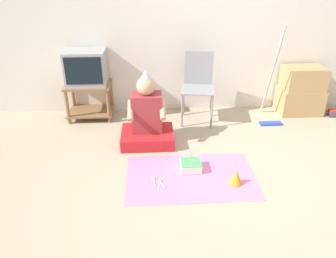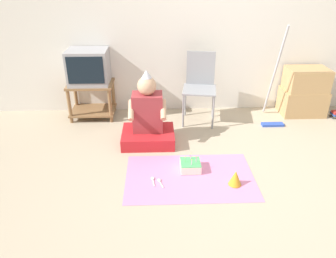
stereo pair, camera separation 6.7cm
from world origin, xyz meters
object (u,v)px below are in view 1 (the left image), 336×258
Objects in this scene: person_seated at (147,121)px; birthday_cake at (191,165)px; cardboard_box_stack at (301,91)px; dust_mop at (271,94)px; tv at (86,67)px; folding_chair at (198,82)px; party_hat_blue at (237,177)px; book_pile at (335,113)px.

birthday_cake is (0.43, -0.62, -0.22)m from person_seated.
person_seated is at bearing -161.25° from cardboard_box_stack.
dust_mop is (-0.51, -0.25, 0.06)m from cardboard_box_stack.
person_seated is (0.75, -0.72, -0.42)m from tv.
birthday_cake is (-0.23, -1.20, -0.46)m from folding_chair.
folding_chair is 1.38× the size of cardboard_box_stack.
cardboard_box_stack is 2.05m from party_hat_blue.
dust_mop reaches higher than cardboard_box_stack.
tv is at bearing 177.14° from book_pile.
tv reaches higher than cardboard_box_stack.
folding_chair is at bearing 41.44° from person_seated.
dust_mop reaches higher than book_pile.
dust_mop is 1.66m from person_seated.
birthday_cake is at bearing -54.91° from person_seated.
birthday_cake is at bearing -137.09° from dust_mop.
book_pile is 2.63m from person_seated.
dust_mop is at bearing -7.60° from folding_chair.
folding_chair is 1.96m from book_pile.
cardboard_box_stack is 2.15m from birthday_cake.
book_pile is 2.25m from party_hat_blue.
birthday_cake is (-2.13, -1.17, 0.00)m from book_pile.
dust_mop is 6.20× the size of book_pile.
cardboard_box_stack is at bearing -0.18° from tv.
tv is at bearing 173.60° from dust_mop.
tv is 2.49× the size of book_pile.
party_hat_blue is (-1.73, -1.44, 0.03)m from book_pile.
tv is 0.78× the size of cardboard_box_stack.
cardboard_box_stack is 0.75× the size of person_seated.
cardboard_box_stack is 3.17× the size of book_pile.
book_pile is at bearing -0.81° from folding_chair.
folding_chair is 4.39× the size of birthday_cake.
person_seated is (-1.59, -0.46, -0.10)m from dust_mop.
dust_mop is at bearing 42.91° from birthday_cake.
party_hat_blue is (1.59, -1.60, -0.61)m from tv.
folding_chair is at bearing 96.81° from party_hat_blue.
person_seated is at bearing -167.77° from book_pile.
birthday_cake is 0.48m from party_hat_blue.
tv is 1.43m from folding_chair.
party_hat_blue is at bearing -83.19° from folding_chair.
folding_chair is 1.46m from cardboard_box_stack.
tv reaches higher than birthday_cake.
book_pile is (0.97, 0.10, -0.33)m from dust_mop.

